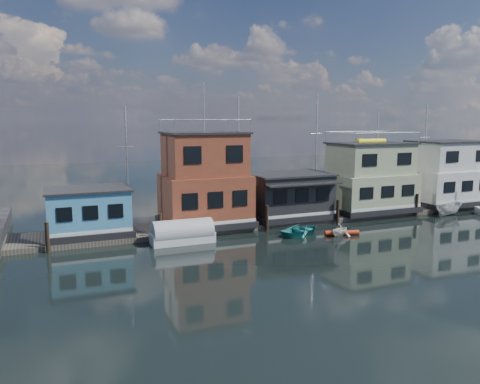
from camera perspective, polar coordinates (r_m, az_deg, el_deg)
name	(u,v)px	position (r m, az deg, el deg)	size (l,w,h in m)	color
ground	(376,255)	(33.95, 16.27, -7.40)	(160.00, 160.00, 0.00)	black
dock	(293,219)	(43.60, 6.44, -3.23)	(48.00, 5.00, 0.40)	#595147
houseboat_blue	(88,212)	(38.10, -18.01, -2.30)	(6.40, 4.90, 3.66)	black
houseboat_red	(205,181)	(39.59, -4.32, 1.30)	(7.40, 5.90, 11.86)	black
houseboat_dark	(288,195)	(42.94, 5.92, -0.40)	(7.40, 6.10, 4.06)	black
houseboat_green	(370,178)	(47.68, 15.52, 1.62)	(8.40, 5.90, 7.03)	black
houseboat_white	(447,174)	(54.36, 23.90, 2.03)	(8.40, 5.90, 6.66)	black
pilings	(305,215)	(40.87, 7.94, -2.79)	(42.28, 0.28, 2.20)	#2D2116
background_masts	(306,155)	(50.34, 8.03, 4.52)	(36.40, 0.16, 12.00)	silver
red_kayak	(342,233)	(38.81, 12.32, -4.89)	(0.41, 0.41, 2.81)	red
dinghy_teal	(302,230)	(38.43, 7.53, -4.61)	(2.69, 3.76, 0.78)	teal
dinghy_white	(340,229)	(38.53, 12.08, -4.48)	(1.75, 2.03, 1.07)	white
motorboat	(449,209)	(49.89, 24.12, -1.93)	(1.20, 3.19, 1.23)	silver
tarp_runabout	(183,234)	(35.84, -7.02, -5.05)	(4.77, 1.95, 1.93)	silver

